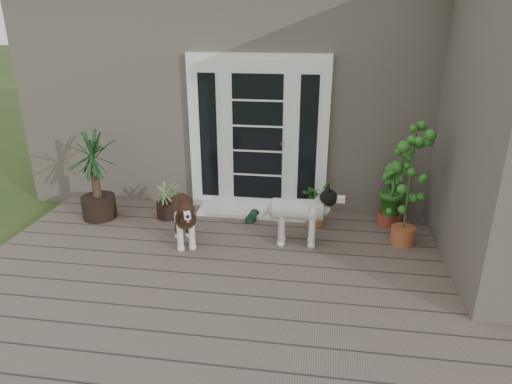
# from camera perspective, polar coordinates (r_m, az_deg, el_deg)

# --- Properties ---
(deck) EXTENTS (6.20, 4.60, 0.12)m
(deck) POSITION_cam_1_polar(r_m,az_deg,el_deg) (4.65, -1.26, -13.49)
(deck) COLOR #6B5B4C
(deck) RESTS_ON ground
(house_main) EXTENTS (7.40, 4.00, 3.10)m
(house_main) POSITION_cam_1_polar(r_m,az_deg,el_deg) (8.13, 3.81, 12.98)
(house_main) COLOR #665E54
(house_main) RESTS_ON ground
(door_unit) EXTENTS (1.90, 0.14, 2.15)m
(door_unit) POSITION_cam_1_polar(r_m,az_deg,el_deg) (6.22, 0.24, 7.13)
(door_unit) COLOR white
(door_unit) RESTS_ON deck
(door_step) EXTENTS (1.60, 0.40, 0.05)m
(door_step) POSITION_cam_1_polar(r_m,az_deg,el_deg) (6.37, -0.03, -2.51)
(door_step) COLOR white
(door_step) RESTS_ON deck
(brindle_dog) EXTENTS (0.60, 0.83, 0.64)m
(brindle_dog) POSITION_cam_1_polar(r_m,az_deg,el_deg) (5.50, -9.04, -3.44)
(brindle_dog) COLOR #351F13
(brindle_dog) RESTS_ON deck
(white_dog) EXTENTS (0.81, 0.37, 0.67)m
(white_dog) POSITION_cam_1_polar(r_m,az_deg,el_deg) (5.44, 5.21, -3.35)
(white_dog) COLOR silver
(white_dog) RESTS_ON deck
(spider_plant) EXTENTS (0.60, 0.60, 0.59)m
(spider_plant) POSITION_cam_1_polar(r_m,az_deg,el_deg) (6.28, -11.00, -0.60)
(spider_plant) COLOR #7E8E57
(spider_plant) RESTS_ON deck
(yucca) EXTENTS (0.92, 0.92, 1.23)m
(yucca) POSITION_cam_1_polar(r_m,az_deg,el_deg) (6.41, -19.58, 2.03)
(yucca) COLOR black
(yucca) RESTS_ON deck
(herb_a) EXTENTS (0.57, 0.57, 0.53)m
(herb_a) POSITION_cam_1_polar(r_m,az_deg,el_deg) (6.00, 7.58, -1.78)
(herb_a) COLOR #174C15
(herb_a) RESTS_ON deck
(herb_b) EXTENTS (0.52, 0.52, 0.62)m
(herb_b) POSITION_cam_1_polar(r_m,az_deg,el_deg) (6.18, 16.38, -1.30)
(herb_b) COLOR #1E601B
(herb_b) RESTS_ON deck
(herb_c) EXTENTS (0.57, 0.57, 0.64)m
(herb_c) POSITION_cam_1_polar(r_m,az_deg,el_deg) (6.27, 16.70, -0.94)
(herb_c) COLOR #195418
(herb_c) RESTS_ON deck
(sapling) EXTENTS (0.51, 0.51, 1.53)m
(sapling) POSITION_cam_1_polar(r_m,az_deg,el_deg) (5.56, 18.69, 0.92)
(sapling) COLOR #1F4E16
(sapling) RESTS_ON deck
(clog_left) EXTENTS (0.20, 0.34, 0.10)m
(clog_left) POSITION_cam_1_polar(r_m,az_deg,el_deg) (6.17, -0.48, -3.10)
(clog_left) COLOR black
(clog_left) RESTS_ON deck
(clog_right) EXTENTS (0.24, 0.33, 0.09)m
(clog_right) POSITION_cam_1_polar(r_m,az_deg,el_deg) (6.31, 6.09, -2.70)
(clog_right) COLOR black
(clog_right) RESTS_ON deck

